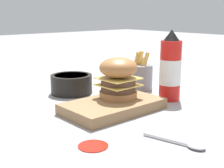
% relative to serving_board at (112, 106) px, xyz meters
% --- Properties ---
extents(ground_plane, '(6.00, 6.00, 0.00)m').
position_rel_serving_board_xyz_m(ground_plane, '(-0.00, -0.07, -0.02)').
color(ground_plane, gray).
extents(serving_board, '(0.28, 0.16, 0.03)m').
position_rel_serving_board_xyz_m(serving_board, '(0.00, 0.00, 0.00)').
color(serving_board, olive).
rests_on(serving_board, ground_plane).
extents(burger, '(0.11, 0.11, 0.12)m').
position_rel_serving_board_xyz_m(burger, '(-0.04, -0.02, 0.08)').
color(burger, '#9E6638').
rests_on(burger, serving_board).
extents(ketchup_bottle, '(0.07, 0.07, 0.22)m').
position_rel_serving_board_xyz_m(ketchup_bottle, '(-0.22, 0.03, 0.09)').
color(ketchup_bottle, red).
rests_on(ketchup_bottle, ground_plane).
extents(fries_basket, '(0.09, 0.09, 0.14)m').
position_rel_serving_board_xyz_m(fries_basket, '(-0.25, -0.13, 0.03)').
color(fries_basket, slate).
rests_on(fries_basket, ground_plane).
extents(side_bowl, '(0.14, 0.14, 0.06)m').
position_rel_serving_board_xyz_m(side_bowl, '(-0.03, -0.25, 0.02)').
color(side_bowl, black).
rests_on(side_bowl, ground_plane).
extents(spoon, '(0.05, 0.14, 0.01)m').
position_rel_serving_board_xyz_m(spoon, '(0.04, 0.28, -0.01)').
color(spoon, silver).
rests_on(spoon, ground_plane).
extents(ketchup_puddle, '(0.06, 0.06, 0.00)m').
position_rel_serving_board_xyz_m(ketchup_puddle, '(0.18, 0.15, -0.01)').
color(ketchup_puddle, '#B21E14').
rests_on(ketchup_puddle, ground_plane).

